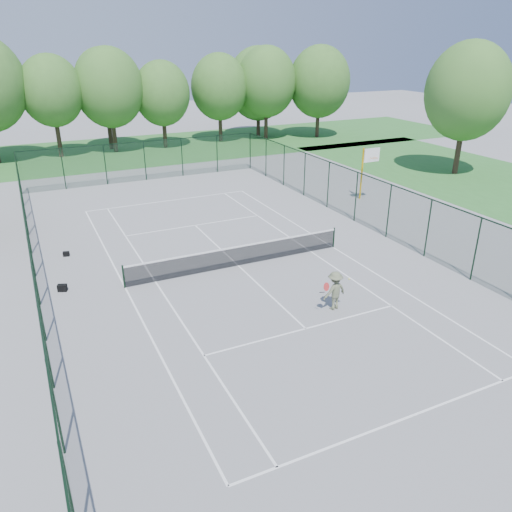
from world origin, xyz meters
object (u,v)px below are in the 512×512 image
object	(u,v)px
sports_bag_a	(62,288)
tennis_player	(335,291)
basketball_goal	(367,163)
tennis_net	(238,255)

from	to	relation	value
sports_bag_a	tennis_player	size ratio (longest dim) A/B	0.21
basketball_goal	tennis_player	distance (m)	15.68
sports_bag_a	tennis_player	distance (m)	11.77
tennis_player	tennis_net	bearing A→B (deg)	108.25
basketball_goal	tennis_net	bearing A→B (deg)	-153.02
sports_bag_a	tennis_player	xyz separation A→B (m)	(9.85, -6.41, 0.67)
tennis_net	basketball_goal	world-z (taller)	basketball_goal
basketball_goal	sports_bag_a	world-z (taller)	basketball_goal
sports_bag_a	tennis_player	world-z (taller)	tennis_player
tennis_net	tennis_player	distance (m)	5.84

